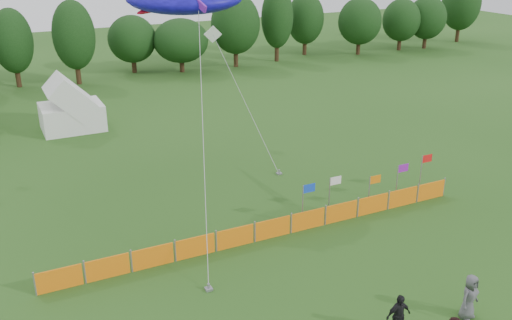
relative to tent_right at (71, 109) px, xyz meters
name	(u,v)px	position (x,y,z in m)	size (l,w,h in m)	color
treeline	(99,38)	(5.53, 15.26, 2.56)	(104.57, 8.78, 8.36)	#382314
tent_right	(71,109)	(0.00, 0.00, 0.00)	(4.55, 3.64, 3.21)	white
barrier_fence	(272,228)	(5.87, -21.50, -1.12)	(21.90, 0.06, 1.00)	orange
flag_row	(369,183)	(12.13, -20.71, -0.21)	(8.73, 0.84, 2.24)	gray
spectator_d	(398,316)	(6.60, -30.03, -0.74)	(1.03, 0.43, 1.75)	black
spectator_e	(469,297)	(9.75, -30.35, -0.69)	(0.91, 0.59, 1.87)	#504F55
small_kite_white	(229,69)	(9.54, -8.03, 3.72)	(1.30, 9.41, 7.94)	white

